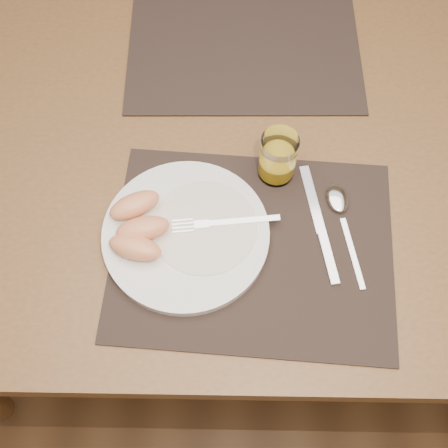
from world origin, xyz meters
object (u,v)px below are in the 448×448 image
(table, at_px, (238,162))
(plate, at_px, (186,234))
(placemat_near, at_px, (252,249))
(fork, at_px, (216,223))
(placemat_far, at_px, (244,44))
(juice_glass, at_px, (278,159))
(spoon, at_px, (339,206))
(knife, at_px, (322,233))

(table, bearing_deg, plate, -112.83)
(plate, bearing_deg, placemat_near, -10.05)
(plate, bearing_deg, fork, 18.24)
(placemat_far, relative_size, juice_glass, 4.79)
(table, distance_m, fork, 0.22)
(placemat_near, distance_m, placemat_far, 0.44)
(spoon, bearing_deg, plate, -167.18)
(table, height_order, juice_glass, juice_glass)
(placemat_near, bearing_deg, placemat_far, 91.82)
(placemat_near, height_order, spoon, spoon)
(placemat_far, relative_size, spoon, 2.35)
(fork, bearing_deg, placemat_far, 83.68)
(placemat_near, xyz_separation_m, plate, (-0.11, 0.02, 0.01))
(table, xyz_separation_m, spoon, (0.17, -0.14, 0.09))
(fork, bearing_deg, plate, -161.76)
(plate, relative_size, juice_glass, 2.87)
(spoon, height_order, juice_glass, juice_glass)
(plate, height_order, spoon, plate)
(plate, xyz_separation_m, knife, (0.22, 0.01, -0.01))
(plate, bearing_deg, spoon, 12.82)
(placemat_far, relative_size, knife, 2.05)
(placemat_far, xyz_separation_m, juice_glass, (0.05, -0.30, 0.04))
(placemat_far, distance_m, plate, 0.43)
(placemat_near, bearing_deg, plate, 169.95)
(placemat_near, relative_size, plate, 1.67)
(fork, bearing_deg, juice_glass, 47.64)
(fork, height_order, spoon, fork)
(placemat_near, bearing_deg, spoon, 27.90)
(placemat_far, xyz_separation_m, spoon, (0.16, -0.36, 0.01))
(plate, xyz_separation_m, fork, (0.05, 0.02, 0.01))
(knife, bearing_deg, spoon, 56.55)
(plate, bearing_deg, knife, 2.28)
(knife, xyz_separation_m, spoon, (0.03, 0.05, 0.00))
(plate, bearing_deg, placemat_far, 77.41)
(placemat_far, bearing_deg, plate, -102.59)
(knife, bearing_deg, juice_glass, 121.57)
(table, xyz_separation_m, placemat_far, (0.01, 0.22, 0.09))
(spoon, bearing_deg, knife, -123.45)
(knife, height_order, juice_glass, juice_glass)
(table, distance_m, spoon, 0.24)
(placemat_far, bearing_deg, juice_glass, -79.50)
(placemat_far, bearing_deg, spoon, -66.41)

